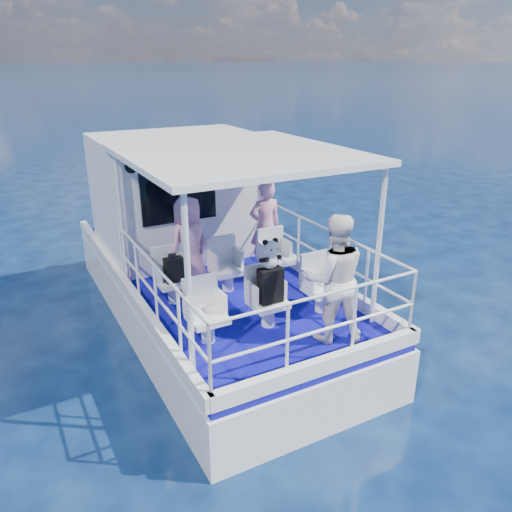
{
  "coord_description": "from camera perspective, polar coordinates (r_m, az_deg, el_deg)",
  "views": [
    {
      "loc": [
        -3.05,
        -6.4,
        4.34
      ],
      "look_at": [
        0.19,
        -0.4,
        1.66
      ],
      "focal_mm": 35.0,
      "sensor_mm": 36.0,
      "label": 1
    }
  ],
  "objects": [
    {
      "name": "passenger_port_fwd",
      "position": [
        7.83,
        -7.68,
        1.3
      ],
      "size": [
        0.68,
        0.6,
        1.53
      ],
      "primitive_type": "imported",
      "rotation": [
        0.0,
        0.0,
        3.55
      ],
      "color": "pink",
      "rests_on": "deck"
    },
    {
      "name": "seat_stbd_aft",
      "position": [
        7.37,
        7.48,
        -4.9
      ],
      "size": [
        0.48,
        0.46,
        0.38
      ],
      "primitive_type": "cube",
      "color": "white",
      "rests_on": "deck"
    },
    {
      "name": "deck",
      "position": [
        8.73,
        -5.48,
        -2.18
      ],
      "size": [
        2.9,
        6.9,
        0.1
      ],
      "primitive_type": "cube",
      "color": "#0D0983",
      "rests_on": "hull"
    },
    {
      "name": "passenger_stbd_fwd",
      "position": [
        8.58,
        1.04,
        3.42
      ],
      "size": [
        0.6,
        0.42,
        1.56
      ],
      "primitive_type": "imported",
      "rotation": [
        0.0,
        0.0,
        3.05
      ],
      "color": "pink",
      "rests_on": "deck"
    },
    {
      "name": "seat_center_aft",
      "position": [
        6.93,
        1.36,
        -6.51
      ],
      "size": [
        0.48,
        0.46,
        0.38
      ],
      "primitive_type": "cube",
      "color": "white",
      "rests_on": "deck"
    },
    {
      "name": "backpack_center",
      "position": [
        6.7,
        1.66,
        -3.38
      ],
      "size": [
        0.33,
        0.18,
        0.49
      ],
      "primitive_type": "cube",
      "color": "black",
      "rests_on": "seat_center_aft"
    },
    {
      "name": "cabin",
      "position": [
        9.51,
        -8.84,
        6.98
      ],
      "size": [
        2.85,
        2.0,
        2.2
      ],
      "primitive_type": "cube",
      "color": "white",
      "rests_on": "deck"
    },
    {
      "name": "railings",
      "position": [
        7.2,
        -0.68,
        -2.61
      ],
      "size": [
        2.84,
        3.59,
        1.0
      ],
      "primitive_type": null,
      "color": "white",
      "rests_on": "deck"
    },
    {
      "name": "compact_camera",
      "position": [
        7.36,
        -9.58,
        -0.01
      ],
      "size": [
        0.11,
        0.06,
        0.06
      ],
      "primitive_type": "cube",
      "color": "black",
      "rests_on": "backpack_port"
    },
    {
      "name": "backpack_port",
      "position": [
        7.44,
        -9.34,
        -1.55
      ],
      "size": [
        0.28,
        0.16,
        0.37
      ],
      "primitive_type": "cube",
      "color": "black",
      "rests_on": "seat_port_fwd"
    },
    {
      "name": "passenger_stbd_aft",
      "position": [
        6.42,
        8.89,
        -2.56
      ],
      "size": [
        1.01,
        0.91,
        1.71
      ],
      "primitive_type": "imported",
      "rotation": [
        0.0,
        0.0,
        2.76
      ],
      "color": "white",
      "rests_on": "deck"
    },
    {
      "name": "panda",
      "position": [
        6.55,
        1.63,
        0.28
      ],
      "size": [
        0.26,
        0.22,
        0.4
      ],
      "primitive_type": null,
      "color": "white",
      "rests_on": "backpack_center"
    },
    {
      "name": "hull",
      "position": [
        9.11,
        -5.29,
        -7.09
      ],
      "size": [
        3.0,
        7.0,
        1.6
      ],
      "primitive_type": "cube",
      "color": "white",
      "rests_on": "ground"
    },
    {
      "name": "ground",
      "position": [
        8.31,
        -2.51,
        -10.01
      ],
      "size": [
        2000.0,
        2000.0,
        0.0
      ],
      "primitive_type": "plane",
      "color": "#071536",
      "rests_on": "ground"
    },
    {
      "name": "seat_port_fwd",
      "position": [
        7.67,
        -9.37,
        -3.92
      ],
      "size": [
        0.48,
        0.46,
        0.38
      ],
      "primitive_type": "cube",
      "color": "white",
      "rests_on": "deck"
    },
    {
      "name": "seat_port_aft",
      "position": [
        6.58,
        -5.53,
        -8.23
      ],
      "size": [
        0.48,
        0.46,
        0.38
      ],
      "primitive_type": "cube",
      "color": "white",
      "rests_on": "deck"
    },
    {
      "name": "seat_center_fwd",
      "position": [
        7.97,
        -3.27,
        -2.64
      ],
      "size": [
        0.48,
        0.46,
        0.38
      ],
      "primitive_type": "cube",
      "color": "white",
      "rests_on": "deck"
    },
    {
      "name": "seat_stbd_fwd",
      "position": [
        8.35,
        2.32,
        -1.44
      ],
      "size": [
        0.48,
        0.46,
        0.38
      ],
      "primitive_type": "cube",
      "color": "white",
      "rests_on": "deck"
    },
    {
      "name": "canopy_posts",
      "position": [
        7.25,
        -1.9,
        2.65
      ],
      "size": [
        2.77,
        2.97,
        2.2
      ],
      "color": "white",
      "rests_on": "deck"
    },
    {
      "name": "canopy",
      "position": [
        7.01,
        -2.2,
        11.61
      ],
      "size": [
        3.0,
        3.2,
        0.08
      ],
      "primitive_type": "cube",
      "color": "white",
      "rests_on": "cabin"
    }
  ]
}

